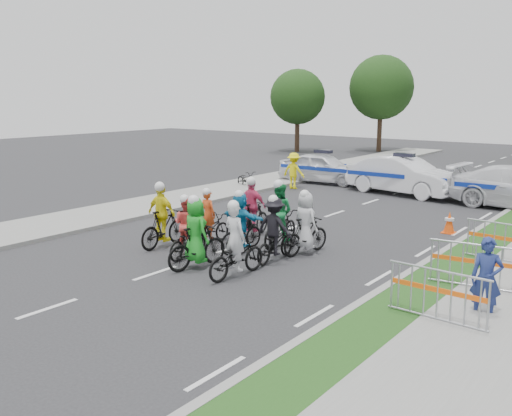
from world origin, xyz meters
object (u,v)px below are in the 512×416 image
Objects in this scene: rider_4 at (275,235)px; rider_6 at (209,225)px; rider_5 at (241,226)px; rider_7 at (306,229)px; rider_2 at (187,234)px; police_car_1 at (403,176)px; tree_3 at (381,88)px; rider_3 at (163,222)px; rider_9 at (253,214)px; marshal_hiviz at (294,171)px; rider_0 at (236,252)px; barrier_2 at (504,245)px; rider_1 at (197,240)px; barrier_1 at (475,268)px; rider_8 at (280,221)px; cone_0 at (449,223)px; tree_0 at (298,97)px; spectator_0 at (486,279)px; parked_bike at (246,179)px; police_car_0 at (323,168)px; barrier_0 at (437,298)px.

rider_4 is 1.06× the size of rider_6.
rider_7 reaches higher than rider_5.
rider_2 is 1.00× the size of rider_5.
rider_2 is at bearing -173.47° from police_car_1.
tree_3 is (-11.02, 28.26, 4.18)m from rider_7.
rider_3 reaches higher than rider_9.
rider_0 is at bearing 115.94° from marshal_hiviz.
rider_0 reaches higher than barrier_2.
barrier_1 is at bearing -148.73° from rider_1.
rider_1 is at bearing 51.60° from rider_4.
rider_8 reaches higher than marshal_hiviz.
tree_3 is at bearing 121.00° from barrier_2.
rider_0 reaches higher than rider_9.
rider_6 is 7.68m from cone_0.
rider_4 is 1.09m from rider_7.
tree_3 reaches higher than tree_0.
police_car_1 is 7.26× the size of cone_0.
rider_3 reaches higher than spectator_0.
rider_8 is 2.85× the size of cone_0.
spectator_0 is 1.06× the size of parked_bike.
parked_bike is at bearing -52.10° from rider_4.
barrier_2 is (6.26, 3.02, -0.19)m from rider_5.
marshal_hiviz is (-5.36, 8.92, 0.12)m from rider_8.
rider_0 is at bearing -59.72° from tree_0.
rider_8 is 29.97m from tree_3.
rider_5 reaches higher than police_car_1.
rider_3 is at bearing -23.76° from rider_2.
tree_0 reaches higher than cone_0.
cone_0 is (2.63, 7.56, -0.29)m from rider_0.
rider_9 is 6.30m from cone_0.
rider_5 reaches higher than cone_0.
rider_1 is 1.09m from rider_2.
rider_0 is at bearing 162.24° from rider_3.
cone_0 is 0.45× the size of parked_bike.
rider_2 is 2.81m from rider_8.
rider_1 is 0.95× the size of rider_8.
rider_8 is 5.71m from cone_0.
rider_3 is at bearing -179.27° from police_car_1.
rider_5 is 1.30m from rider_6.
rider_4 is at bearing -170.10° from rider_3.
rider_0 reaches higher than police_car_1.
police_car_1 is at bearing 119.66° from barrier_1.
police_car_0 is 2.85× the size of parked_bike.
rider_8 is at bearing -70.43° from tree_3.
rider_9 is 0.95× the size of barrier_1.
rider_4 reaches higher than barrier_2.
parked_bike is at bearing -82.47° from tree_3.
barrier_0 is at bearing -73.07° from cone_0.
rider_8 is 12.46m from police_car_0.
rider_6 is 1.00× the size of marshal_hiviz.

